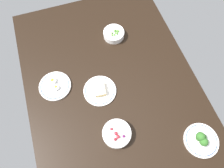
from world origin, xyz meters
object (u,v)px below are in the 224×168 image
object	(u,v)px
plate_broccoli	(201,140)
plate_eggs	(55,86)
bowl_peas	(114,34)
plate_sandwich	(100,90)
bowl_berries	(117,134)

from	to	relation	value
plate_broccoli	plate_eggs	world-z (taller)	plate_broccoli
plate_broccoli	bowl_peas	world-z (taller)	plate_broccoli
plate_sandwich	bowl_berries	xyz separation A→B (cm)	(28.48, 1.33, 1.50)
plate_sandwich	bowl_berries	distance (cm)	28.55
plate_sandwich	plate_broccoli	bearing A→B (deg)	43.94
bowl_peas	plate_eggs	xyz separation A→B (cm)	(25.31, -47.17, -1.41)
bowl_peas	plate_eggs	world-z (taller)	bowl_peas
plate_broccoli	plate_eggs	bearing A→B (deg)	-129.59
bowl_peas	plate_eggs	distance (cm)	53.55
plate_broccoli	plate_sandwich	bearing A→B (deg)	-136.06
plate_broccoli	bowl_peas	bearing A→B (deg)	-164.63
plate_sandwich	bowl_berries	bearing A→B (deg)	2.67
bowl_peas	bowl_berries	bearing A→B (deg)	-17.07
bowl_berries	plate_eggs	distance (cm)	48.58
bowl_berries	plate_broccoli	bearing A→B (deg)	67.79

